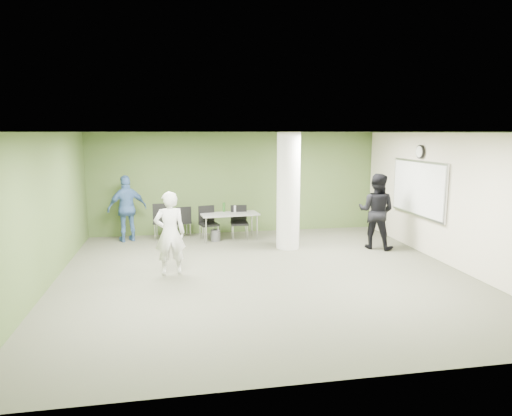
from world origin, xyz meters
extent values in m
plane|color=#4C4E3D|center=(0.00, 0.00, 0.00)|extent=(8.00, 8.00, 0.00)
plane|color=white|center=(0.00, 0.00, 2.80)|extent=(8.00, 8.00, 0.00)
cube|color=#4A602D|center=(0.00, 4.00, 1.40)|extent=(8.00, 2.80, 0.02)
cube|color=#4A602D|center=(-4.00, 0.00, 1.40)|extent=(0.02, 8.00, 2.80)
cube|color=beige|center=(4.00, 0.00, 1.40)|extent=(0.02, 8.00, 2.80)
cylinder|color=silver|center=(1.00, 2.00, 1.40)|extent=(0.56, 0.56, 2.80)
cube|color=silver|center=(3.93, 1.20, 1.50)|extent=(0.04, 2.30, 1.30)
cube|color=white|center=(3.91, 1.20, 1.50)|extent=(0.02, 2.20, 1.20)
cylinder|color=black|center=(3.93, 1.20, 2.35)|extent=(0.05, 0.32, 0.32)
cylinder|color=white|center=(3.90, 1.20, 2.35)|extent=(0.02, 0.26, 0.26)
cube|color=gray|center=(-0.30, 3.07, 0.69)|extent=(1.55, 0.80, 0.04)
cylinder|color=silver|center=(-0.94, 2.75, 0.34)|extent=(0.04, 0.04, 0.67)
cylinder|color=silver|center=(0.40, 2.88, 0.34)|extent=(0.04, 0.04, 0.67)
cylinder|color=silver|center=(-0.99, 3.27, 0.34)|extent=(0.04, 0.04, 0.67)
cylinder|color=silver|center=(0.34, 3.40, 0.34)|extent=(0.04, 0.04, 0.67)
cylinder|color=#24511B|center=(-0.42, 3.32, 0.83)|extent=(0.07, 0.07, 0.25)
cylinder|color=#B2B2B7|center=(-0.14, 3.22, 0.80)|extent=(0.06, 0.06, 0.18)
cylinder|color=#4C4C4C|center=(-0.68, 3.00, 0.15)|extent=(0.26, 0.26, 0.29)
cube|color=black|center=(-2.00, 3.36, 0.49)|extent=(0.54, 0.54, 0.05)
cube|color=black|center=(-2.02, 3.13, 0.76)|extent=(0.48, 0.09, 0.49)
cylinder|color=silver|center=(-1.77, 3.54, 0.23)|extent=(0.02, 0.02, 0.47)
cylinder|color=silver|center=(-2.19, 3.58, 0.23)|extent=(0.02, 0.02, 0.47)
cylinder|color=silver|center=(-1.81, 3.13, 0.23)|extent=(0.02, 0.02, 0.47)
cylinder|color=silver|center=(-2.22, 3.17, 0.23)|extent=(0.02, 0.02, 0.47)
cube|color=black|center=(-1.52, 3.60, 0.42)|extent=(0.52, 0.52, 0.05)
cube|color=black|center=(-1.48, 3.41, 0.65)|extent=(0.40, 0.13, 0.42)
cylinder|color=silver|center=(-1.40, 3.81, 0.20)|extent=(0.02, 0.02, 0.40)
cylinder|color=silver|center=(-1.74, 3.72, 0.20)|extent=(0.02, 0.02, 0.40)
cylinder|color=silver|center=(-1.31, 3.47, 0.20)|extent=(0.02, 0.02, 0.40)
cylinder|color=silver|center=(-1.65, 3.38, 0.20)|extent=(0.02, 0.02, 0.40)
cube|color=black|center=(-0.84, 3.05, 0.44)|extent=(0.54, 0.54, 0.05)
cube|color=black|center=(-0.89, 3.25, 0.68)|extent=(0.43, 0.14, 0.44)
cylinder|color=silver|center=(-0.98, 2.83, 0.21)|extent=(0.02, 0.02, 0.42)
cylinder|color=silver|center=(-0.62, 2.91, 0.21)|extent=(0.02, 0.02, 0.42)
cylinder|color=silver|center=(-1.07, 3.19, 0.21)|extent=(0.02, 0.02, 0.42)
cylinder|color=silver|center=(-0.71, 3.27, 0.21)|extent=(0.02, 0.02, 0.42)
cube|color=black|center=(-0.04, 3.04, 0.43)|extent=(0.46, 0.46, 0.05)
cube|color=black|center=(-0.03, 3.25, 0.68)|extent=(0.43, 0.06, 0.43)
cylinder|color=silver|center=(-0.23, 2.87, 0.21)|extent=(0.02, 0.02, 0.41)
cylinder|color=silver|center=(0.13, 2.85, 0.21)|extent=(0.02, 0.02, 0.41)
cylinder|color=silver|center=(-0.22, 3.23, 0.21)|extent=(0.02, 0.02, 0.41)
cylinder|color=silver|center=(0.15, 3.22, 0.21)|extent=(0.02, 0.02, 0.41)
imported|color=white|center=(-1.81, 0.36, 0.83)|extent=(0.65, 0.46, 1.67)
imported|color=black|center=(3.09, 1.58, 0.91)|extent=(1.12, 1.09, 1.83)
imported|color=#3E639B|center=(-2.91, 3.40, 0.86)|extent=(1.09, 0.75, 1.71)
camera|label=1|loc=(-1.69, -8.56, 2.80)|focal=32.00mm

